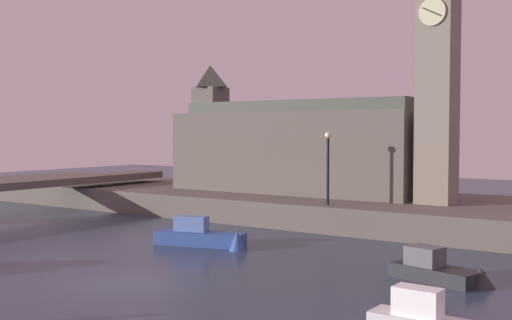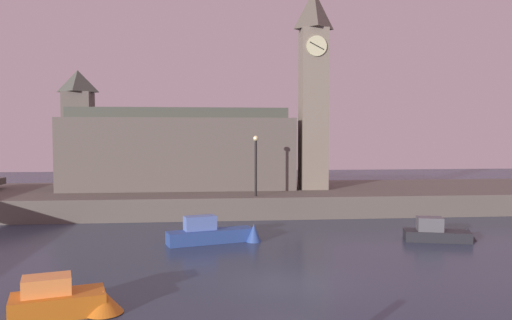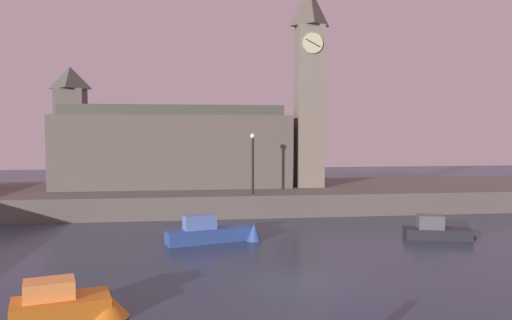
# 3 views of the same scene
# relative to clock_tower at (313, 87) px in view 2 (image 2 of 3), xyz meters

# --- Properties ---
(ground_plane) EXTENTS (120.00, 120.00, 0.00)m
(ground_plane) POSITION_rel_clock_tower_xyz_m (-5.25, -19.15, -9.29)
(ground_plane) COLOR #2D384C
(far_embankment) EXTENTS (70.00, 12.00, 1.50)m
(far_embankment) POSITION_rel_clock_tower_xyz_m (-5.25, 0.85, -8.54)
(far_embankment) COLOR #5B544C
(far_embankment) RESTS_ON ground
(clock_tower) EXTENTS (2.19, 2.24, 15.08)m
(clock_tower) POSITION_rel_clock_tower_xyz_m (0.00, 0.00, 0.00)
(clock_tower) COLOR slate
(clock_tower) RESTS_ON far_embankment
(parliament_hall) EXTENTS (17.54, 6.15, 9.07)m
(parliament_hall) POSITION_rel_clock_tower_xyz_m (-10.66, 1.85, -4.75)
(parliament_hall) COLOR #5B544C
(parliament_hall) RESTS_ON far_embankment
(streetlamp) EXTENTS (0.36, 0.36, 4.09)m
(streetlamp) POSITION_rel_clock_tower_xyz_m (-4.81, -4.07, -5.26)
(streetlamp) COLOR black
(streetlamp) RESTS_ON far_embankment
(boat_tour_blue) EXTENTS (5.21, 2.33, 1.62)m
(boat_tour_blue) POSITION_rel_clock_tower_xyz_m (-7.56, -11.57, -8.82)
(boat_tour_blue) COLOR #2D4C93
(boat_tour_blue) RESTS_ON ground
(boat_patrol_orange) EXTENTS (3.69, 2.08, 1.23)m
(boat_patrol_orange) POSITION_rel_clock_tower_xyz_m (-12.48, -21.59, -8.84)
(boat_patrol_orange) COLOR orange
(boat_patrol_orange) RESTS_ON ground
(boat_barge_dark) EXTENTS (4.20, 2.16, 1.40)m
(boat_barge_dark) POSITION_rel_clock_tower_xyz_m (4.46, -12.29, -8.89)
(boat_barge_dark) COLOR #232328
(boat_barge_dark) RESTS_ON ground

